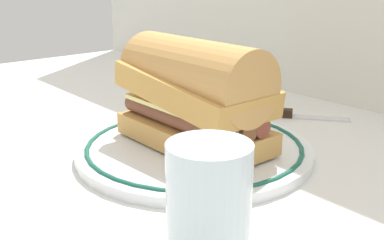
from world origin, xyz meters
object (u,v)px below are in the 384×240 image
Objects in this scene: plate at (192,149)px; sausage_sandwich at (192,93)px; butter_knife at (294,115)px; drinking_glass at (209,215)px.

sausage_sandwich is (0.00, 0.00, 0.07)m from plate.
sausage_sandwich reaches higher than butter_knife.
sausage_sandwich reaches higher than plate.
drinking_glass reaches higher than butter_knife.
sausage_sandwich is 1.57× the size of butter_knife.
plate is at bearing -85.79° from butter_knife.
drinking_glass is at bearing -37.08° from plate.
sausage_sandwich is at bearing 142.92° from drinking_glass.
butter_knife is (-0.02, 0.22, -0.00)m from plate.
sausage_sandwich is 1.94× the size of drinking_glass.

